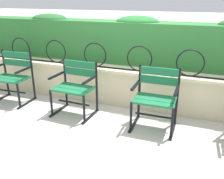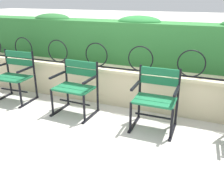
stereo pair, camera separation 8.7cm
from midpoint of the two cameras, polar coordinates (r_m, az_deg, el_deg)
ground_plane at (r=3.66m, az=0.17°, el=-8.53°), size 60.00×60.00×0.00m
stone_wall at (r=4.28m, az=4.61°, el=0.64°), size 7.36×0.41×0.64m
iron_arch_fence at (r=4.11m, az=2.24°, el=7.21°), size 6.82×0.02×0.42m
hedge_row at (r=4.51m, az=7.11°, el=11.04°), size 7.21×0.56×0.86m
park_chair_leftmost at (r=4.75m, az=-21.01°, el=3.22°), size 0.65×0.54×0.89m
park_chair_centre_left at (r=3.96m, az=-7.65°, el=0.93°), size 0.65×0.54×0.84m
park_chair_centre_right at (r=3.53m, az=10.81°, el=-1.70°), size 0.61×0.53×0.86m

